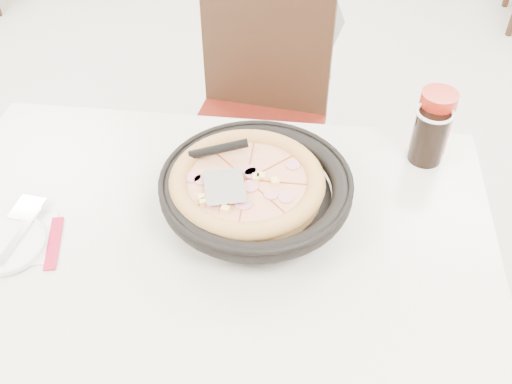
# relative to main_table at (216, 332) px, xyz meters

# --- Properties ---
(floor) EXTENTS (7.00, 7.00, 0.00)m
(floor) POSITION_rel_main_table_xyz_m (-0.21, 0.60, -0.38)
(floor) COLOR silver
(floor) RESTS_ON ground
(main_table) EXTENTS (1.27, 0.91, 0.75)m
(main_table) POSITION_rel_main_table_xyz_m (0.00, 0.00, 0.00)
(main_table) COLOR beige
(main_table) RESTS_ON floor
(chair_far) EXTENTS (0.47, 0.47, 0.95)m
(chair_far) POSITION_rel_main_table_xyz_m (0.01, 0.67, 0.10)
(chair_far) COLOR black
(chair_far) RESTS_ON floor
(trivet) EXTENTS (0.13, 0.13, 0.04)m
(trivet) POSITION_rel_main_table_xyz_m (0.04, 0.04, 0.39)
(trivet) COLOR black
(trivet) RESTS_ON main_table
(pizza_pan) EXTENTS (0.35, 0.35, 0.01)m
(pizza_pan) POSITION_rel_main_table_xyz_m (0.09, 0.08, 0.42)
(pizza_pan) COLOR black
(pizza_pan) RESTS_ON trivet
(pizza) EXTENTS (0.35, 0.35, 0.02)m
(pizza) POSITION_rel_main_table_xyz_m (0.07, 0.08, 0.44)
(pizza) COLOR #BE8B46
(pizza) RESTS_ON pizza_pan
(pizza_server) EXTENTS (0.11, 0.12, 0.00)m
(pizza_server) POSITION_rel_main_table_xyz_m (0.03, 0.04, 0.47)
(pizza_server) COLOR silver
(pizza_server) RESTS_ON pizza
(napkin) EXTENTS (0.17, 0.17, 0.00)m
(napkin) POSITION_rel_main_table_xyz_m (-0.38, -0.07, 0.38)
(napkin) COLOR white
(napkin) RESTS_ON main_table
(side_plate) EXTENTS (0.17, 0.17, 0.01)m
(side_plate) POSITION_rel_main_table_xyz_m (-0.40, -0.09, 0.38)
(side_plate) COLOR white
(side_plate) RESTS_ON napkin
(fork) EXTENTS (0.03, 0.16, 0.00)m
(fork) POSITION_rel_main_table_xyz_m (-0.38, -0.07, 0.39)
(fork) COLOR silver
(fork) RESTS_ON side_plate
(cola_glass) EXTENTS (0.08, 0.08, 0.13)m
(cola_glass) POSITION_rel_main_table_xyz_m (0.47, 0.29, 0.44)
(cola_glass) COLOR black
(cola_glass) RESTS_ON main_table
(red_cup) EXTENTS (0.09, 0.09, 0.16)m
(red_cup) POSITION_rel_main_table_xyz_m (0.48, 0.33, 0.45)
(red_cup) COLOR #AE2212
(red_cup) RESTS_ON main_table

